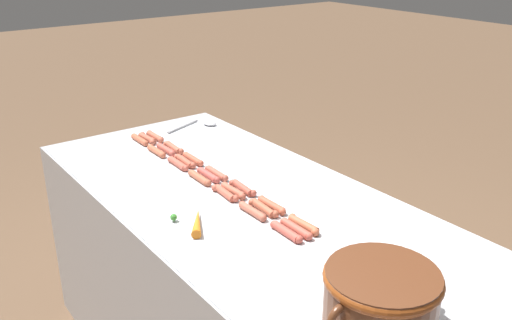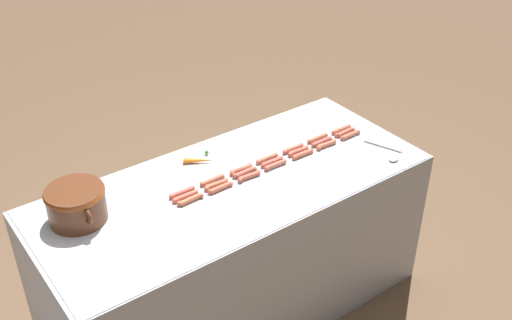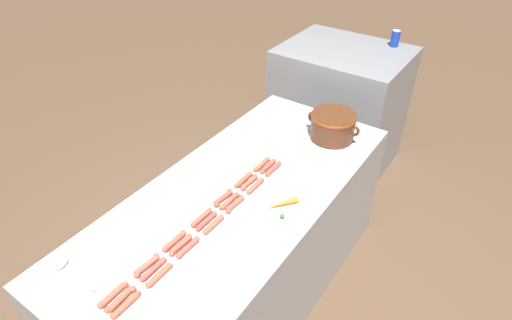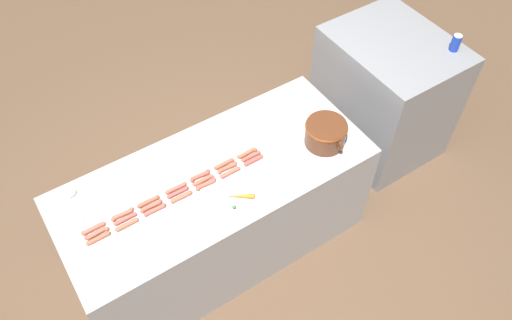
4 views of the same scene
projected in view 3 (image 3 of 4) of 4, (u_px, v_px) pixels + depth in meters
The scene contains 28 objects.
ground_plane at pixel (241, 294), 2.65m from camera, with size 20.00×20.00×0.00m, color brown.
griddle_counter at pixel (239, 248), 2.40m from camera, with size 0.86×2.00×0.85m.
back_cabinet at pixel (338, 108), 3.54m from camera, with size 0.96×0.77×1.02m, color gray.
hot_dog_0 at pixel (113, 295), 1.63m from camera, with size 0.03×0.14×0.03m.
hot_dog_1 at pixel (147, 265), 1.75m from camera, with size 0.03×0.14×0.03m.
hot_dog_2 at pixel (174, 241), 1.86m from camera, with size 0.03×0.14×0.03m.
hot_dog_3 at pixel (202, 218), 1.98m from camera, with size 0.03×0.14×0.03m.
hot_dog_4 at pixel (223, 198), 2.09m from camera, with size 0.04×0.14×0.03m.
hot_dog_5 at pixel (244, 180), 2.20m from camera, with size 0.03×0.14×0.03m.
hot_dog_6 at pixel (262, 164), 2.31m from camera, with size 0.03×0.14×0.03m.
hot_dog_7 at pixel (120, 299), 1.62m from camera, with size 0.03×0.14×0.03m.
hot_dog_8 at pixel (153, 269), 1.73m from camera, with size 0.03×0.14×0.03m.
hot_dog_9 at pixel (181, 245), 1.84m from camera, with size 0.03×0.14×0.03m.
hot_dog_10 at pixel (206, 221), 1.96m from camera, with size 0.03×0.14×0.03m.
hot_dog_11 at pixel (229, 201), 2.07m from camera, with size 0.03×0.14×0.03m.
hot_dog_12 at pixel (249, 182), 2.19m from camera, with size 0.03×0.14×0.03m.
hot_dog_13 at pixel (268, 166), 2.30m from camera, with size 0.03×0.14×0.03m.
hot_dog_14 at pixel (126, 305), 1.60m from camera, with size 0.03×0.14×0.03m.
hot_dog_15 at pixel (159, 275), 1.71m from camera, with size 0.03×0.14×0.03m.
hot_dog_16 at pixel (188, 247), 1.83m from camera, with size 0.03×0.14×0.03m.
hot_dog_17 at pixel (214, 224), 1.94m from camera, with size 0.03×0.14×0.03m.
hot_dog_18 at pixel (235, 204), 2.05m from camera, with size 0.04×0.14×0.03m.
hot_dog_19 at pixel (255, 186), 2.16m from camera, with size 0.03×0.14×0.03m.
hot_dog_20 at pixel (273, 169), 2.28m from camera, with size 0.03×0.14×0.03m.
bean_pot at pixel (333, 124), 2.50m from camera, with size 0.34×0.27×0.16m.
serving_spoon at pixel (63, 271), 1.73m from camera, with size 0.26×0.13×0.02m.
carrot at pixel (282, 205), 2.04m from camera, with size 0.12×0.16×0.03m.
soda_can at pixel (395, 38), 3.25m from camera, with size 0.07×0.07×0.12m.
Camera 3 is at (1.01, -1.29, 2.25)m, focal length 29.49 mm.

